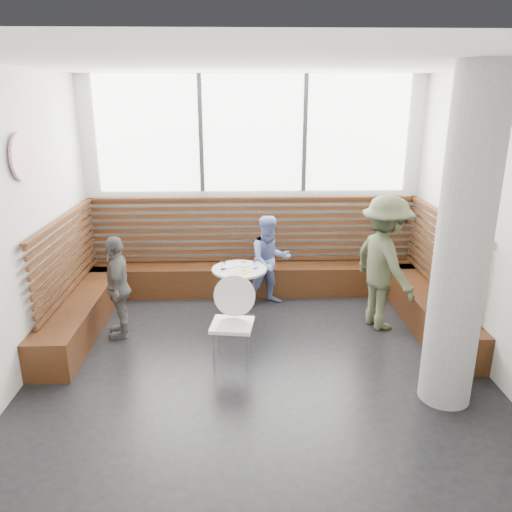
{
  "coord_description": "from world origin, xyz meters",
  "views": [
    {
      "loc": [
        -0.18,
        -4.91,
        2.92
      ],
      "look_at": [
        0.0,
        1.0,
        1.0
      ],
      "focal_mm": 35.0,
      "sensor_mm": 36.0,
      "label": 1
    }
  ],
  "objects_px": {
    "concrete_column": "(463,246)",
    "cafe_table": "(239,283)",
    "cafe_chair": "(232,314)",
    "child_back": "(270,261)",
    "adult_man": "(384,263)",
    "child_left": "(118,287)"
  },
  "relations": [
    {
      "from": "concrete_column",
      "to": "cafe_table",
      "type": "height_order",
      "value": "concrete_column"
    },
    {
      "from": "cafe_table",
      "to": "cafe_chair",
      "type": "height_order",
      "value": "cafe_chair"
    },
    {
      "from": "concrete_column",
      "to": "cafe_table",
      "type": "xyz_separation_m",
      "value": [
        -2.06,
        1.87,
        -1.07
      ]
    },
    {
      "from": "cafe_chair",
      "to": "cafe_table",
      "type": "bearing_deg",
      "value": 93.59
    },
    {
      "from": "child_back",
      "to": "cafe_table",
      "type": "bearing_deg",
      "value": -147.97
    },
    {
      "from": "cafe_table",
      "to": "adult_man",
      "type": "bearing_deg",
      "value": -6.79
    },
    {
      "from": "cafe_table",
      "to": "child_back",
      "type": "distance_m",
      "value": 0.71
    },
    {
      "from": "concrete_column",
      "to": "adult_man",
      "type": "relative_size",
      "value": 1.83
    },
    {
      "from": "cafe_chair",
      "to": "child_left",
      "type": "relative_size",
      "value": 0.76
    },
    {
      "from": "concrete_column",
      "to": "child_back",
      "type": "distance_m",
      "value": 3.07
    },
    {
      "from": "concrete_column",
      "to": "cafe_chair",
      "type": "relative_size",
      "value": 3.24
    },
    {
      "from": "cafe_chair",
      "to": "child_back",
      "type": "xyz_separation_m",
      "value": [
        0.51,
        1.63,
        0.07
      ]
    },
    {
      "from": "cafe_table",
      "to": "cafe_chair",
      "type": "xyz_separation_m",
      "value": [
        -0.08,
        -1.08,
        0.05
      ]
    },
    {
      "from": "concrete_column",
      "to": "child_left",
      "type": "height_order",
      "value": "concrete_column"
    },
    {
      "from": "child_back",
      "to": "child_left",
      "type": "height_order",
      "value": "child_back"
    },
    {
      "from": "adult_man",
      "to": "child_left",
      "type": "relative_size",
      "value": 1.34
    },
    {
      "from": "concrete_column",
      "to": "cafe_table",
      "type": "bearing_deg",
      "value": 137.77
    },
    {
      "from": "adult_man",
      "to": "concrete_column",
      "type": "bearing_deg",
      "value": 168.57
    },
    {
      "from": "cafe_chair",
      "to": "child_back",
      "type": "distance_m",
      "value": 1.71
    },
    {
      "from": "adult_man",
      "to": "child_back",
      "type": "xyz_separation_m",
      "value": [
        -1.42,
        0.77,
        -0.22
      ]
    },
    {
      "from": "cafe_table",
      "to": "child_left",
      "type": "bearing_deg",
      "value": -165.63
    },
    {
      "from": "cafe_table",
      "to": "adult_man",
      "type": "distance_m",
      "value": 1.9
    }
  ]
}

